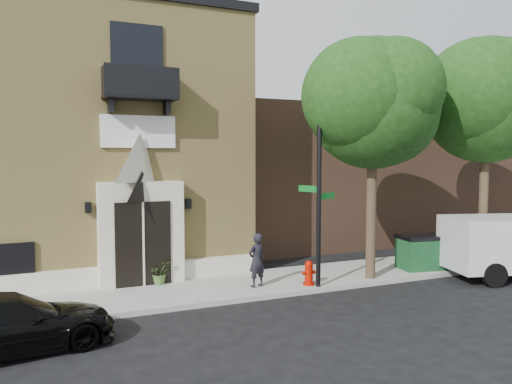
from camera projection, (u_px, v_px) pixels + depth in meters
ground at (199, 308)px, 13.55m from camera, size 120.00×120.00×0.00m
sidewalk at (216, 289)px, 15.31m from camera, size 42.00×3.00×0.15m
church at (62, 144)px, 19.27m from camera, size 12.20×11.01×9.30m
neighbour_building at (365, 174)px, 26.38m from camera, size 18.00×8.00×6.40m
street_tree_left at (376, 102)px, 15.89m from camera, size 4.97×4.38×7.77m
street_tree_mid at (490, 99)px, 17.88m from camera, size 5.21×4.64×8.25m
black_sedan at (8, 324)px, 10.39m from camera, size 4.55×2.42×1.26m
street_sign at (319, 199)px, 15.12m from camera, size 1.04×0.80×5.35m
fire_hydrant at (309, 273)px, 15.44m from camera, size 0.44×0.35×0.77m
dumpster at (425, 252)px, 17.70m from camera, size 1.97×1.31×1.20m
planter at (160, 272)px, 15.55m from camera, size 0.76×0.70×0.73m
pedestrian_near at (257, 260)px, 15.20m from camera, size 0.68×0.54×1.64m
pedestrian_far at (497, 234)px, 19.78m from camera, size 0.76×0.94×1.80m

